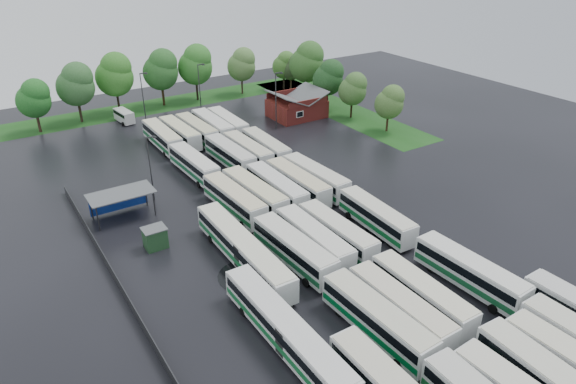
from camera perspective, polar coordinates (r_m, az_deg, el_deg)
ground at (r=59.81m, az=4.68°, el=-7.05°), size 160.00×160.00×0.00m
brick_building at (r=103.18m, az=0.98°, el=9.35°), size 10.07×8.60×5.39m
wash_shed at (r=69.34m, az=-18.12°, el=-0.41°), size 8.20×4.20×3.58m
utility_hut at (r=62.34m, az=-14.55°, el=-4.93°), size 2.70×2.20×2.62m
grass_strip_north at (r=113.64m, az=-14.82°, el=9.17°), size 80.00×10.00×0.01m
grass_strip_east at (r=109.40m, az=5.38°, el=9.27°), size 10.00×50.00×0.01m
west_fence at (r=57.83m, az=-18.53°, el=-9.22°), size 0.10×50.00×1.20m
bus_r0c2 at (r=47.44m, az=27.25°, el=-18.46°), size 3.21×12.88×3.56m
bus_r1c0 at (r=48.81m, az=9.85°, el=-13.73°), size 3.06×12.73×3.52m
bus_r1c1 at (r=50.56m, az=12.32°, el=-12.43°), size 2.62×12.16×3.38m
bus_r1c2 at (r=52.66m, az=14.62°, el=-10.91°), size 2.77×12.14×3.37m
bus_r1c4 at (r=56.94m, az=19.55°, el=-8.38°), size 3.16×12.72×3.51m
bus_r2c0 at (r=57.21m, az=0.67°, el=-6.36°), size 3.22×12.82×3.54m
bus_r2c1 at (r=59.04m, az=2.89°, el=-5.27°), size 2.75×12.48×3.47m
bus_r2c2 at (r=60.62m, az=5.45°, el=-4.47°), size 2.80×12.22×3.39m
bus_r2c4 at (r=64.41m, az=9.79°, el=-2.71°), size 3.13×12.31×3.40m
bus_r3c0 at (r=67.62m, az=-5.98°, el=-0.86°), size 3.20×12.59×3.48m
bus_r3c1 at (r=68.99m, az=-3.74°, el=-0.13°), size 3.29×12.78×3.53m
bus_r3c2 at (r=70.41m, az=-1.29°, el=0.50°), size 2.69×12.48×3.47m
bus_r3c3 at (r=71.77m, az=1.05°, el=1.05°), size 2.91×12.59×3.49m
bus_r3c4 at (r=73.41m, az=3.04°, el=1.66°), size 3.25×12.71×3.51m
bus_r4c0 at (r=78.77m, az=-10.39°, el=3.06°), size 3.04×12.48×3.45m
bus_r4c2 at (r=81.37m, az=-6.47°, el=4.15°), size 2.89×12.48×3.46m
bus_r4c3 at (r=82.69m, az=-4.50°, el=4.60°), size 2.73×12.19×3.38m
bus_r4c4 at (r=83.96m, az=-2.48°, el=5.03°), size 3.00×12.32×3.41m
bus_r5c0 at (r=90.50m, az=-13.80°, el=5.96°), size 2.67×12.52×3.49m
bus_r5c1 at (r=91.65m, az=-11.93°, el=6.42°), size 2.99×12.41×3.43m
bus_r5c2 at (r=92.73m, az=-10.13°, el=6.82°), size 2.93×12.30×3.41m
bus_r5c3 at (r=93.91m, az=-8.38°, el=7.27°), size 2.91×12.78×3.54m
bus_r5c4 at (r=95.05m, az=-6.72°, el=7.58°), size 2.91×12.38×3.43m
artic_bus_west_b at (r=57.32m, az=-5.01°, el=-6.42°), size 2.92×18.82×3.49m
artic_bus_west_c at (r=46.99m, az=-0.23°, el=-15.25°), size 2.62×18.26×3.39m
minibus at (r=105.18m, az=-17.75°, el=8.09°), size 2.64×5.62×2.37m
tree_north_0 at (r=104.19m, az=-26.37°, el=9.33°), size 6.04×6.03×9.99m
tree_north_1 at (r=106.42m, az=-22.48°, el=11.04°), size 7.04×7.04×11.66m
tree_north_2 at (r=109.51m, az=-18.67°, el=12.30°), size 7.41×7.41×12.28m
tree_north_3 at (r=111.80m, az=-13.90°, el=13.10°), size 7.22×7.22×11.96m
tree_north_4 at (r=114.15m, az=-10.19°, el=13.80°), size 7.32×7.32×12.13m
tree_north_5 at (r=117.83m, az=-5.12°, el=13.97°), size 6.29×6.29×10.42m
tree_north_6 at (r=121.28m, az=-0.37°, el=13.96°), size 5.33×5.33×8.82m
tree_east_0 at (r=96.09m, az=11.30°, el=9.82°), size 5.28×5.28×8.75m
tree_east_1 at (r=102.44m, az=7.29°, el=11.33°), size 5.48×5.48×9.08m
tree_east_2 at (r=107.18m, az=4.59°, el=12.60°), size 6.21×6.21×10.28m
tree_east_3 at (r=114.06m, az=2.19°, el=14.28°), size 7.49×7.49×12.41m
tree_east_4 at (r=120.76m, az=0.41°, el=13.69°), size 4.93×4.93×8.16m
lamp_post_ne at (r=95.19m, az=-1.29°, el=10.52°), size 1.64×0.32×10.64m
lamp_post_nw at (r=71.36m, az=-15.01°, el=2.99°), size 1.43×0.28×9.29m
lamp_post_back_w at (r=101.55m, az=-15.77°, el=10.33°), size 1.52×0.30×9.89m
lamp_post_back_e at (r=104.66m, az=-9.75°, el=11.54°), size 1.57×0.31×10.17m
puddle_1 at (r=55.04m, az=25.15°, el=-13.52°), size 3.59×3.59×0.01m
puddle_2 at (r=56.63m, az=-4.57°, el=-9.26°), size 6.42×6.42×0.01m
puddle_3 at (r=64.19m, az=9.83°, el=-4.77°), size 3.82×3.82×0.01m
puddle_4 at (r=59.82m, az=29.11°, el=-10.97°), size 2.84×2.84×0.01m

